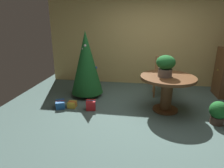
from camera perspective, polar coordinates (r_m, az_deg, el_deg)
ground_plane at (r=4.14m, az=10.49°, el=-9.06°), size 6.60×6.60×0.00m
back_wall_panel at (r=5.92m, az=10.90°, el=12.30°), size 6.00×0.10×2.60m
round_dining_table at (r=4.26m, az=15.78°, el=-0.49°), size 1.13×1.13×0.77m
flower_vase at (r=4.10m, az=15.33°, el=5.44°), size 0.38×0.38×0.44m
wooden_chair_far at (r=5.20m, az=14.65°, el=2.90°), size 0.47×0.43×0.99m
holiday_tree at (r=4.90m, az=-7.49°, el=6.16°), size 0.80×0.80×1.64m
gift_box_gold at (r=4.51m, az=-11.51°, el=-5.85°), size 0.18×0.18×0.13m
gift_box_blue at (r=4.56m, az=-14.81°, el=-5.69°), size 0.29×0.33×0.16m
gift_box_red at (r=4.32m, az=-6.16°, el=-6.12°), size 0.23×0.20×0.21m
potted_plant at (r=4.19m, az=28.54°, el=-7.17°), size 0.33×0.33×0.45m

